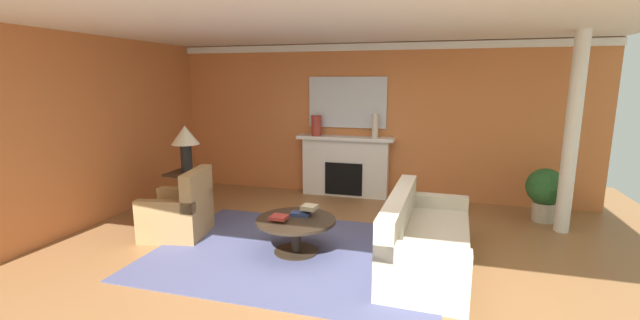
{
  "coord_description": "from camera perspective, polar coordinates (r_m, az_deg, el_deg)",
  "views": [
    {
      "loc": [
        1.3,
        -4.8,
        2.16
      ],
      "look_at": [
        -0.36,
        1.0,
        1.0
      ],
      "focal_mm": 23.44,
      "sensor_mm": 36.0,
      "label": 1
    }
  ],
  "objects": [
    {
      "name": "sofa",
      "position": [
        5.12,
        13.97,
        -10.79
      ],
      "size": [
        0.98,
        2.13,
        0.85
      ],
      "color": "beige",
      "rests_on": "ground_plane"
    },
    {
      "name": "ground_plane",
      "position": [
        5.42,
        0.81,
        -12.6
      ],
      "size": [
        9.54,
        9.54,
        0.0
      ],
      "primitive_type": "plane",
      "color": "olive"
    },
    {
      "name": "book_red_cover",
      "position": [
        5.4,
        -2.74,
        -7.37
      ],
      "size": [
        0.26,
        0.17,
        0.04
      ],
      "primitive_type": "cube",
      "rotation": [
        0.0,
        0.0,
        0.1
      ],
      "color": "navy",
      "rests_on": "coffee_table"
    },
    {
      "name": "mantel_mirror",
      "position": [
        7.8,
        3.74,
        7.86
      ],
      "size": [
        1.46,
        0.04,
        0.93
      ],
      "primitive_type": "cube",
      "color": "silver"
    },
    {
      "name": "side_table",
      "position": [
        7.13,
        -17.52,
        -3.91
      ],
      "size": [
        0.56,
        0.56,
        0.7
      ],
      "color": "#2D2319",
      "rests_on": "ground_plane"
    },
    {
      "name": "armchair_near_window",
      "position": [
        6.22,
        -18.66,
        -7.05
      ],
      "size": [
        0.93,
        0.93,
        0.95
      ],
      "color": "#9E7A4C",
      "rests_on": "ground_plane"
    },
    {
      "name": "vase_mantel_right",
      "position": [
        7.57,
        7.51,
        4.65
      ],
      "size": [
        0.12,
        0.12,
        0.43
      ],
      "primitive_type": "cylinder",
      "color": "beige",
      "rests_on": "fireplace"
    },
    {
      "name": "crown_moulding",
      "position": [
        7.75,
        6.57,
        15.08
      ],
      "size": [
        7.94,
        0.08,
        0.12
      ],
      "primitive_type": "cube",
      "color": "white"
    },
    {
      "name": "book_small_novel",
      "position": [
        5.37,
        -1.46,
        -6.48
      ],
      "size": [
        0.21,
        0.2,
        0.06
      ],
      "primitive_type": "cube",
      "rotation": [
        0.0,
        0.0,
        -0.13
      ],
      "color": "tan",
      "rests_on": "coffee_table"
    },
    {
      "name": "coffee_table",
      "position": [
        5.32,
        -3.3,
        -9.2
      ],
      "size": [
        1.0,
        1.0,
        0.45
      ],
      "color": "#2D2319",
      "rests_on": "ground_plane"
    },
    {
      "name": "book_art_folio",
      "position": [
        5.17,
        -5.62,
        -7.78
      ],
      "size": [
        0.21,
        0.2,
        0.04
      ],
      "primitive_type": "cube",
      "rotation": [
        0.0,
        0.0,
        -0.04
      ],
      "color": "maroon",
      "rests_on": "coffee_table"
    },
    {
      "name": "potted_plant",
      "position": [
        7.29,
        28.37,
        -3.67
      ],
      "size": [
        0.56,
        0.56,
        0.83
      ],
      "color": "#BCB29E",
      "rests_on": "ground_plane"
    },
    {
      "name": "fireplace",
      "position": [
        7.84,
        3.45,
        -1.06
      ],
      "size": [
        1.8,
        0.35,
        1.13
      ],
      "color": "white",
      "rests_on": "ground_plane"
    },
    {
      "name": "wall_window",
      "position": [
        7.2,
        -28.47,
        3.58
      ],
      "size": [
        0.12,
        6.29,
        2.82
      ],
      "primitive_type": "cube",
      "color": "#CC723D",
      "rests_on": "ground_plane"
    },
    {
      "name": "column_white",
      "position": [
        6.78,
        31.14,
        2.95
      ],
      "size": [
        0.2,
        0.2,
        2.82
      ],
      "primitive_type": "cylinder",
      "color": "white",
      "rests_on": "ground_plane"
    },
    {
      "name": "ceiling_panel",
      "position": [
        5.3,
        1.8,
        18.31
      ],
      "size": [
        7.94,
        6.29,
        0.06
      ],
      "primitive_type": "cube",
      "color": "white"
    },
    {
      "name": "area_rug",
      "position": [
        5.44,
        -3.26,
        -12.46
      ],
      "size": [
        3.57,
        2.68,
        0.01
      ],
      "primitive_type": "cube",
      "color": "#4C517A",
      "rests_on": "ground_plane"
    },
    {
      "name": "vase_mantel_left",
      "position": [
        7.81,
        -0.52,
        4.72
      ],
      "size": [
        0.19,
        0.19,
        0.37
      ],
      "primitive_type": "cylinder",
      "color": "#9E3328",
      "rests_on": "fireplace"
    },
    {
      "name": "table_lamp",
      "position": [
        6.97,
        -17.91,
        2.66
      ],
      "size": [
        0.44,
        0.44,
        0.75
      ],
      "color": "black",
      "rests_on": "side_table"
    },
    {
      "name": "wall_fireplace",
      "position": [
        7.85,
        6.46,
        5.33
      ],
      "size": [
        7.94,
        0.12,
        2.82
      ],
      "primitive_type": "cube",
      "color": "#CC723D",
      "rests_on": "ground_plane"
    }
  ]
}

